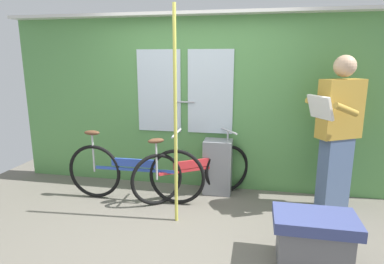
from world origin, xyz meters
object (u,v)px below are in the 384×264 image
(bicycle_leaning_behind, at_px, (134,172))
(passenger_reading_newspaper, at_px, (338,131))
(bench_seat_corner, at_px, (314,238))
(handrail_pole, at_px, (175,119))
(trash_bin_by_wall, at_px, (218,167))
(bicycle_near_door, at_px, (193,172))

(bicycle_leaning_behind, xyz_separation_m, passenger_reading_newspaper, (2.37, 0.21, 0.58))
(bicycle_leaning_behind, bearing_deg, bench_seat_corner, -25.61)
(passenger_reading_newspaper, xyz_separation_m, handrail_pole, (-1.73, -0.62, 0.19))
(trash_bin_by_wall, bearing_deg, passenger_reading_newspaper, -10.31)
(bicycle_leaning_behind, xyz_separation_m, trash_bin_by_wall, (0.99, 0.46, -0.01))
(bicycle_leaning_behind, bearing_deg, handrail_pole, -33.41)
(bicycle_leaning_behind, bearing_deg, bicycle_near_door, 15.35)
(trash_bin_by_wall, bearing_deg, bench_seat_corner, -53.96)
(bicycle_leaning_behind, relative_size, passenger_reading_newspaper, 0.99)
(bicycle_leaning_behind, distance_m, bench_seat_corner, 2.20)
(bicycle_near_door, height_order, bench_seat_corner, bicycle_near_door)
(handrail_pole, bearing_deg, bench_seat_corner, -20.66)
(bicycle_leaning_behind, distance_m, handrail_pole, 1.08)
(bench_seat_corner, bearing_deg, trash_bin_by_wall, 126.04)
(handrail_pole, height_order, bench_seat_corner, handrail_pole)
(bicycle_leaning_behind, xyz_separation_m, bench_seat_corner, (2.00, -0.92, -0.13))
(handrail_pole, relative_size, bench_seat_corner, 3.26)
(bicycle_near_door, height_order, passenger_reading_newspaper, passenger_reading_newspaper)
(bicycle_near_door, height_order, bicycle_leaning_behind, bicycle_leaning_behind)
(passenger_reading_newspaper, distance_m, bench_seat_corner, 1.39)
(trash_bin_by_wall, relative_size, handrail_pole, 0.31)
(bench_seat_corner, bearing_deg, handrail_pole, 159.34)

